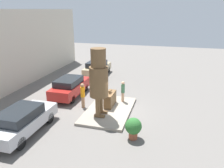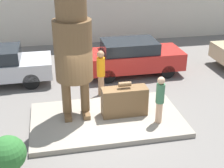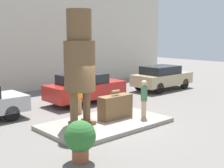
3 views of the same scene
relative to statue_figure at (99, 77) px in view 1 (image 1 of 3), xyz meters
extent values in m
plane|color=slate|center=(0.98, -0.37, -2.74)|extent=(60.00, 60.00, 0.00)
cube|color=gray|center=(0.98, -0.37, -2.66)|extent=(5.01, 2.99, 0.17)
cube|color=brown|center=(-0.30, -0.10, -2.50)|extent=(0.23, 0.68, 0.15)
cube|color=brown|center=(0.30, -0.10, -2.50)|extent=(0.23, 0.68, 0.15)
cylinder|color=brown|center=(-0.30, 0.00, -1.83)|extent=(0.30, 0.30, 1.19)
cylinder|color=brown|center=(0.30, 0.00, -1.83)|extent=(0.30, 0.30, 1.19)
cylinder|color=brown|center=(0.00, 0.00, -0.28)|extent=(1.19, 1.19, 1.92)
cylinder|color=brown|center=(0.00, 0.00, 1.25)|extent=(0.94, 0.94, 1.15)
cube|color=brown|center=(1.59, -0.28, -2.09)|extent=(1.52, 0.54, 0.98)
cylinder|color=brown|center=(1.59, -0.28, -1.46)|extent=(0.42, 0.16, 0.16)
cylinder|color=tan|center=(2.57, -0.99, -2.22)|extent=(0.21, 0.21, 0.72)
cylinder|color=#3D704C|center=(2.57, -0.99, -1.54)|extent=(0.27, 0.27, 0.64)
sphere|color=tan|center=(2.57, -0.99, -1.10)|extent=(0.24, 0.24, 0.24)
cube|color=#B7B7BC|center=(-2.99, 3.57, -2.06)|extent=(4.56, 1.83, 0.69)
cube|color=#1E2328|center=(-3.22, 3.57, -1.45)|extent=(2.51, 1.65, 0.53)
cylinder|color=black|center=(-1.57, 4.40, -2.41)|extent=(0.68, 0.18, 0.68)
cylinder|color=black|center=(-1.57, 2.75, -2.41)|extent=(0.68, 0.18, 0.68)
cylinder|color=black|center=(-4.40, 2.75, -2.41)|extent=(0.68, 0.18, 0.68)
cube|color=#B2231E|center=(2.94, 3.50, -2.05)|extent=(4.32, 1.79, 0.77)
cube|color=#1E2328|center=(2.72, 3.50, -1.42)|extent=(2.38, 1.61, 0.49)
cylinder|color=black|center=(4.28, 4.30, -2.44)|extent=(0.61, 0.18, 0.61)
cylinder|color=black|center=(4.28, 2.70, -2.44)|extent=(0.61, 0.18, 0.61)
cylinder|color=black|center=(1.60, 4.30, -2.44)|extent=(0.61, 0.18, 0.61)
cylinder|color=black|center=(1.60, 2.70, -2.44)|extent=(0.61, 0.18, 0.61)
cube|color=tan|center=(9.11, 3.28, -2.03)|extent=(4.28, 1.86, 0.72)
cube|color=#1E2328|center=(8.89, 3.28, -1.41)|extent=(2.35, 1.67, 0.51)
cylinder|color=black|center=(10.43, 4.12, -2.39)|extent=(0.70, 0.18, 0.70)
cylinder|color=black|center=(10.43, 2.44, -2.39)|extent=(0.70, 0.18, 0.70)
cylinder|color=black|center=(7.78, 4.12, -2.39)|extent=(0.70, 0.18, 0.70)
cylinder|color=black|center=(7.78, 2.44, -2.39)|extent=(0.70, 0.18, 0.70)
cylinder|color=brown|center=(-1.93, -2.60, -2.55)|extent=(0.49, 0.49, 0.38)
sphere|color=#2D6B2D|center=(-1.93, -2.60, -1.97)|extent=(0.92, 0.92, 0.92)
cylinder|color=#A87A56|center=(1.12, 1.63, -2.33)|extent=(0.24, 0.24, 0.83)
cylinder|color=orange|center=(1.12, 1.63, -1.55)|extent=(0.31, 0.31, 0.74)
sphere|color=#A87A56|center=(1.12, 1.63, -1.04)|extent=(0.28, 0.28, 0.28)
camera|label=1|loc=(-12.30, -4.27, 4.02)|focal=35.00mm
camera|label=2|loc=(-0.65, -9.23, 2.81)|focal=50.00mm
camera|label=3|loc=(-6.99, -9.55, 0.94)|focal=50.00mm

